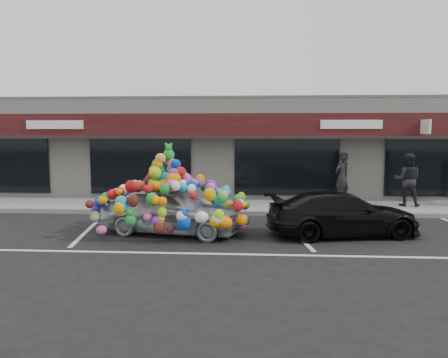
# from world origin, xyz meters

# --- Properties ---
(ground) EXTENTS (90.00, 90.00, 0.00)m
(ground) POSITION_xyz_m (0.00, 0.00, 0.00)
(ground) COLOR black
(ground) RESTS_ON ground
(shop_building) EXTENTS (24.00, 7.20, 4.31)m
(shop_building) POSITION_xyz_m (0.00, 8.44, 2.16)
(shop_building) COLOR silver
(shop_building) RESTS_ON ground
(sidewalk) EXTENTS (26.00, 3.00, 0.15)m
(sidewalk) POSITION_xyz_m (0.00, 4.00, 0.07)
(sidewalk) COLOR gray
(sidewalk) RESTS_ON ground
(kerb) EXTENTS (26.00, 0.18, 0.16)m
(kerb) POSITION_xyz_m (0.00, 2.50, 0.07)
(kerb) COLOR slate
(kerb) RESTS_ON ground
(parking_stripe_left) EXTENTS (0.73, 4.37, 0.01)m
(parking_stripe_left) POSITION_xyz_m (-3.20, 0.20, 0.00)
(parking_stripe_left) COLOR silver
(parking_stripe_left) RESTS_ON ground
(parking_stripe_mid) EXTENTS (0.73, 4.37, 0.01)m
(parking_stripe_mid) POSITION_xyz_m (2.80, 0.20, 0.00)
(parking_stripe_mid) COLOR silver
(parking_stripe_mid) RESTS_ON ground
(lane_line) EXTENTS (14.00, 0.12, 0.01)m
(lane_line) POSITION_xyz_m (2.00, -2.30, 0.00)
(lane_line) COLOR silver
(lane_line) RESTS_ON ground
(toy_car) EXTENTS (2.91, 4.55, 2.49)m
(toy_car) POSITION_xyz_m (-0.67, -0.27, 0.84)
(toy_car) COLOR #A8ABB3
(toy_car) RESTS_ON ground
(black_sedan) EXTENTS (2.43, 4.41, 1.21)m
(black_sedan) POSITION_xyz_m (4.11, -0.22, 0.60)
(black_sedan) COLOR black
(black_sedan) RESTS_ON ground
(pedestrian_a) EXTENTS (0.83, 0.79, 1.92)m
(pedestrian_a) POSITION_xyz_m (5.08, 4.75, 1.11)
(pedestrian_a) COLOR black
(pedestrian_a) RESTS_ON sidewalk
(pedestrian_b) EXTENTS (1.11, 0.97, 1.94)m
(pedestrian_b) POSITION_xyz_m (7.29, 3.98, 1.12)
(pedestrian_b) COLOR black
(pedestrian_b) RESTS_ON sidewalk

